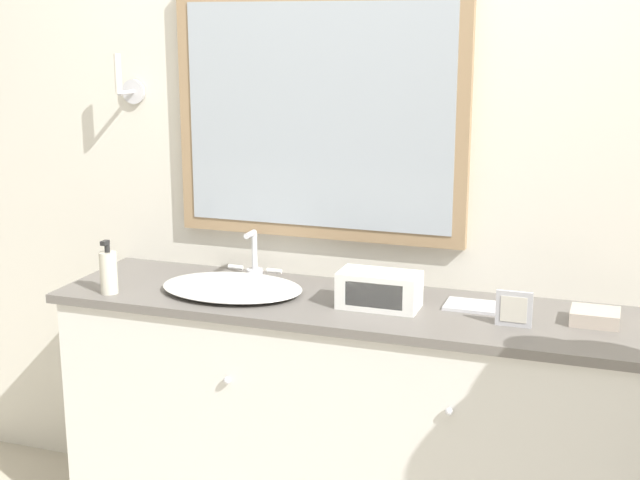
{
  "coord_description": "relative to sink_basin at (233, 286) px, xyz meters",
  "views": [
    {
      "loc": [
        0.79,
        -2.37,
        1.77
      ],
      "look_at": [
        -0.13,
        0.27,
        1.09
      ],
      "focal_mm": 50.0,
      "sensor_mm": 36.0,
      "label": 1
    }
  ],
  "objects": [
    {
      "name": "vanity_counter",
      "position": [
        0.44,
        0.02,
        -0.46
      ],
      "size": [
        2.03,
        0.52,
        0.89
      ],
      "color": "silver",
      "rests_on": "ground_plane"
    },
    {
      "name": "picture_frame",
      "position": [
        0.94,
        -0.05,
        0.04
      ],
      "size": [
        0.11,
        0.01,
        0.11
      ],
      "color": "#B2B2B7",
      "rests_on": "vanity_counter"
    },
    {
      "name": "soap_bottle",
      "position": [
        -0.38,
        -0.15,
        0.06
      ],
      "size": [
        0.06,
        0.06,
        0.18
      ],
      "color": "beige",
      "rests_on": "vanity_counter"
    },
    {
      "name": "appliance_box",
      "position": [
        0.51,
        -0.0,
        0.04
      ],
      "size": [
        0.26,
        0.13,
        0.12
      ],
      "color": "white",
      "rests_on": "vanity_counter"
    },
    {
      "name": "sink_basin",
      "position": [
        0.0,
        0.0,
        0.0
      ],
      "size": [
        0.49,
        0.4,
        0.18
      ],
      "color": "white",
      "rests_on": "vanity_counter"
    },
    {
      "name": "hand_towel_near_sink",
      "position": [
        1.17,
        0.06,
        0.0
      ],
      "size": [
        0.14,
        0.12,
        0.04
      ],
      "color": "#B7A899",
      "rests_on": "vanity_counter"
    },
    {
      "name": "wall_back",
      "position": [
        0.43,
        0.3,
        0.37
      ],
      "size": [
        8.0,
        0.18,
        2.55
      ],
      "color": "silver",
      "rests_on": "ground_plane"
    },
    {
      "name": "metal_tray",
      "position": [
        0.79,
        0.1,
        -0.01
      ],
      "size": [
        0.17,
        0.13,
        0.01
      ],
      "color": "silver",
      "rests_on": "vanity_counter"
    }
  ]
}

